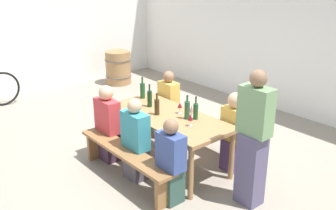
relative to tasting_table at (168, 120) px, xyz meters
name	(u,v)px	position (x,y,z in m)	size (l,w,h in m)	color
ground_plane	(168,163)	(0.00, 0.00, -0.67)	(24.00, 24.00, 0.00)	gray
back_wall	(302,30)	(0.00, 3.19, 0.93)	(14.00, 0.20, 3.20)	white
side_wall	(31,19)	(-4.69, 0.00, 0.93)	(0.20, 6.78, 3.20)	white
tasting_table	(168,120)	(0.00, 0.00, 0.00)	(1.90, 0.86, 0.75)	#9E7247
bench_near	(125,157)	(0.00, -0.73, -0.32)	(1.80, 0.30, 0.45)	olive
bench_far	(204,128)	(0.00, 0.73, -0.32)	(1.80, 0.30, 0.45)	olive
wine_bottle_0	(196,111)	(0.35, 0.19, 0.20)	(0.07, 0.07, 0.32)	#194723
wine_bottle_1	(157,107)	(-0.11, -0.10, 0.20)	(0.07, 0.07, 0.31)	#332814
wine_bottle_2	(150,98)	(-0.44, 0.01, 0.21)	(0.07, 0.07, 0.34)	#143319
wine_bottle_3	(187,110)	(0.27, 0.11, 0.21)	(0.07, 0.07, 0.33)	#234C2D
wine_bottle_4	(143,90)	(-0.81, 0.16, 0.21)	(0.08, 0.08, 0.34)	#194723
wine_glass_0	(192,109)	(0.25, 0.21, 0.19)	(0.06, 0.06, 0.17)	silver
wine_glass_1	(180,106)	(0.05, 0.17, 0.19)	(0.07, 0.07, 0.16)	silver
wine_glass_2	(190,118)	(0.48, -0.02, 0.19)	(0.07, 0.07, 0.16)	silver
seated_guest_near_0	(108,125)	(-0.66, -0.58, -0.13)	(0.42, 0.24, 1.14)	#432A3D
seated_guest_near_1	(136,142)	(0.03, -0.58, -0.14)	(0.40, 0.24, 1.13)	#544B55
seated_guest_near_2	(171,164)	(0.74, -0.58, -0.16)	(0.35, 0.24, 1.07)	#2F4E45
seated_guest_far_0	(169,107)	(-0.68, 0.58, -0.13)	(0.33, 0.24, 1.14)	navy
seated_guest_far_1	(234,133)	(0.70, 0.58, -0.12)	(0.33, 0.24, 1.14)	#51376B
standing_host	(253,142)	(1.37, 0.13, 0.13)	(0.38, 0.24, 1.66)	#554E6F
wine_barrel	(118,68)	(-3.85, 1.65, -0.28)	(0.63, 0.63, 0.79)	#9E7247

